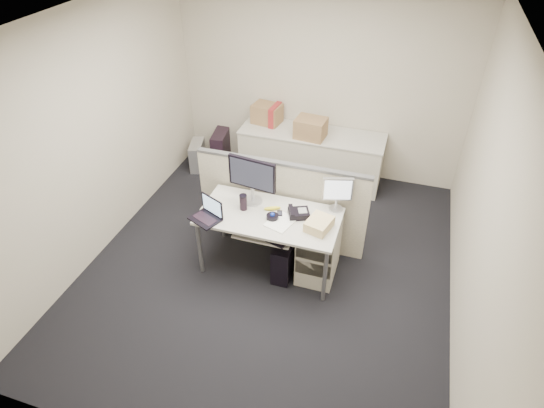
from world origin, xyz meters
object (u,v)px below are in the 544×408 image
(monitor_main, at_px, (252,181))
(desk, at_px, (269,220))
(laptop, at_px, (204,211))
(desk_phone, at_px, (299,214))

(monitor_main, bearing_deg, desk, -28.22)
(laptop, xyz_separation_m, desk_phone, (0.92, 0.36, -0.08))
(desk, distance_m, laptop, 0.70)
(desk, bearing_deg, laptop, -155.70)
(desk, distance_m, monitor_main, 0.46)
(monitor_main, xyz_separation_m, desk_phone, (0.55, -0.10, -0.24))
(monitor_main, height_order, desk_phone, monitor_main)
(desk, relative_size, laptop, 4.88)
(desk, xyz_separation_m, monitor_main, (-0.25, 0.18, 0.34))
(desk, height_order, desk_phone, desk_phone)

